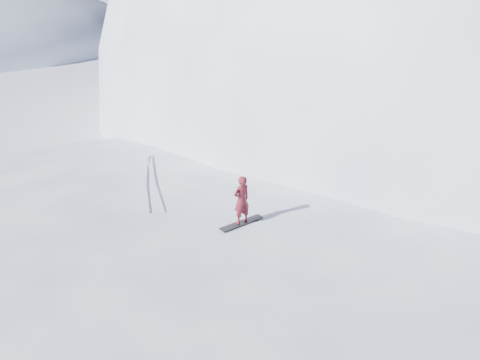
% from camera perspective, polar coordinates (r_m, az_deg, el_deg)
% --- Properties ---
extents(ground, '(400.00, 400.00, 0.00)m').
position_cam_1_polar(ground, '(15.39, -5.98, -16.18)').
color(ground, white).
rests_on(ground, ground).
extents(near_ridge, '(36.00, 28.00, 4.80)m').
position_cam_1_polar(near_ridge, '(17.75, -2.27, -9.87)').
color(near_ridge, white).
rests_on(near_ridge, ground).
extents(summit_peak, '(60.00, 56.00, 56.00)m').
position_cam_1_polar(summit_peak, '(44.32, 25.89, 8.79)').
color(summit_peak, white).
rests_on(summit_peak, ground).
extents(peak_shoulder, '(28.00, 24.00, 18.00)m').
position_cam_1_polar(peak_shoulder, '(34.45, 12.56, 6.80)').
color(peak_shoulder, white).
rests_on(peak_shoulder, ground).
extents(far_ridge_c, '(140.00, 90.00, 36.00)m').
position_cam_1_polar(far_ridge_c, '(128.81, -22.57, 17.99)').
color(far_ridge_c, white).
rests_on(far_ridge_c, ground).
extents(wind_bumps, '(16.00, 14.40, 1.00)m').
position_cam_1_polar(wind_bumps, '(17.10, -7.56, -11.58)').
color(wind_bumps, white).
rests_on(wind_bumps, ground).
extents(snowboard, '(1.49, 1.15, 0.03)m').
position_cam_1_polar(snowboard, '(15.30, 0.19, -5.25)').
color(snowboard, black).
rests_on(snowboard, near_ridge).
extents(snowboarder, '(0.72, 0.66, 1.64)m').
position_cam_1_polar(snowboarder, '(14.91, 0.19, -2.45)').
color(snowboarder, maroon).
rests_on(snowboarder, snowboard).
extents(board_tracks, '(1.65, 5.91, 0.04)m').
position_cam_1_polar(board_tracks, '(18.91, -11.05, 0.28)').
color(board_tracks, silver).
rests_on(board_tracks, ground).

